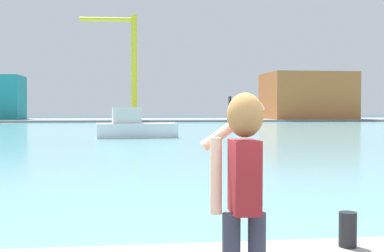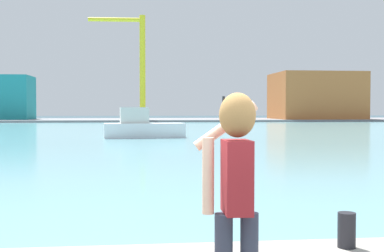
% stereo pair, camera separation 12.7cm
% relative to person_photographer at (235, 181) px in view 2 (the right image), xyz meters
% --- Properties ---
extents(ground_plane, '(220.00, 220.00, 0.00)m').
position_rel_person_photographer_xyz_m(ground_plane, '(0.08, 50.26, -1.76)').
color(ground_plane, '#334751').
extents(harbor_water, '(140.00, 100.00, 0.02)m').
position_rel_person_photographer_xyz_m(harbor_water, '(0.08, 52.26, -1.75)').
color(harbor_water, '#6BA8B2').
rests_on(harbor_water, ground_plane).
extents(far_shore_dock, '(140.00, 20.00, 0.37)m').
position_rel_person_photographer_xyz_m(far_shore_dock, '(0.08, 92.26, -1.58)').
color(far_shore_dock, gray).
rests_on(far_shore_dock, ground_plane).
extents(person_photographer, '(0.52, 0.55, 1.74)m').
position_rel_person_photographer_xyz_m(person_photographer, '(0.00, 0.00, 0.00)').
color(person_photographer, '#2D3342').
rests_on(person_photographer, quay_promenade).
extents(harbor_bollard, '(0.21, 0.21, 0.41)m').
position_rel_person_photographer_xyz_m(harbor_bollard, '(1.68, 1.86, -0.86)').
color(harbor_bollard, black).
rests_on(harbor_bollard, quay_promenade).
extents(boat_moored, '(6.40, 2.70, 2.40)m').
position_rel_person_photographer_xyz_m(boat_moored, '(-0.27, 36.70, -0.90)').
color(boat_moored, white).
rests_on(boat_moored, harbor_water).
extents(warehouse_right, '(15.51, 12.90, 8.65)m').
position_rel_person_photographer_xyz_m(warehouse_right, '(33.12, 90.18, 2.93)').
color(warehouse_right, '#B26633').
rests_on(warehouse_right, far_shore_dock).
extents(port_crane, '(9.71, 1.17, 17.96)m').
position_rel_person_photographer_xyz_m(port_crane, '(-0.48, 85.23, 9.23)').
color(port_crane, yellow).
rests_on(port_crane, far_shore_dock).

